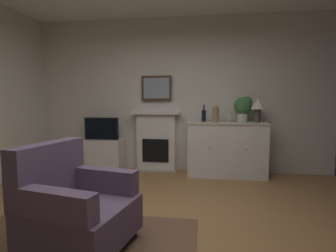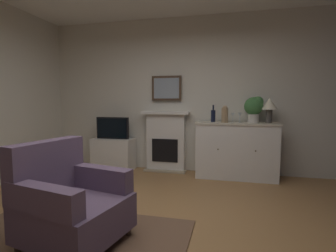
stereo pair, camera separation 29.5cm
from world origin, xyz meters
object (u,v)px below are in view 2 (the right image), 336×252
(tv_cabinet, at_px, (114,154))
(armchair, at_px, (70,202))
(fireplace_unit, at_px, (166,141))
(framed_picture, at_px, (166,88))
(table_lamp, at_px, (269,106))
(sideboard_cabinet, at_px, (236,150))
(wine_bottle, at_px, (213,116))
(potted_plant_small, at_px, (254,107))
(tv_set, at_px, (113,128))
(vase_decorative, at_px, (225,114))
(wine_glass_center, at_px, (240,115))
(wine_glass_left, at_px, (233,115))

(tv_cabinet, bearing_deg, armchair, -73.28)
(fireplace_unit, bearing_deg, framed_picture, 90.00)
(fireplace_unit, height_order, table_lamp, table_lamp)
(tv_cabinet, bearing_deg, sideboard_cabinet, -0.39)
(tv_cabinet, bearing_deg, wine_bottle, 0.93)
(fireplace_unit, bearing_deg, sideboard_cabinet, -8.05)
(fireplace_unit, relative_size, potted_plant_small, 2.56)
(tv_set, bearing_deg, framed_picture, 13.31)
(table_lamp, height_order, tv_cabinet, table_lamp)
(tv_cabinet, distance_m, tv_set, 0.49)
(sideboard_cabinet, bearing_deg, armchair, -121.39)
(sideboard_cabinet, bearing_deg, potted_plant_small, 9.51)
(fireplace_unit, xyz_separation_m, potted_plant_small, (1.52, -0.13, 0.64))
(framed_picture, xyz_separation_m, sideboard_cabinet, (1.25, -0.22, -1.05))
(table_lamp, height_order, wine_bottle, table_lamp)
(framed_picture, relative_size, vase_decorative, 1.96)
(wine_glass_center, bearing_deg, tv_cabinet, -179.57)
(wine_glass_left, xyz_separation_m, potted_plant_small, (0.34, 0.07, 0.13))
(wine_glass_center, bearing_deg, potted_plant_small, 3.40)
(framed_picture, relative_size, wine_glass_center, 3.33)
(wine_glass_left, xyz_separation_m, vase_decorative, (-0.13, -0.03, 0.02))
(wine_glass_left, distance_m, tv_set, 2.18)
(vase_decorative, xyz_separation_m, tv_set, (-2.03, 0.04, -0.28))
(fireplace_unit, distance_m, tv_cabinet, 1.02)
(tv_cabinet, bearing_deg, vase_decorative, -1.83)
(wine_glass_left, bearing_deg, armchair, -120.49)
(sideboard_cabinet, relative_size, armchair, 1.41)
(sideboard_cabinet, distance_m, potted_plant_small, 0.77)
(sideboard_cabinet, height_order, armchair, sideboard_cabinet)
(wine_bottle, distance_m, wine_glass_left, 0.33)
(wine_glass_left, distance_m, vase_decorative, 0.13)
(wine_bottle, height_order, wine_glass_center, wine_bottle)
(tv_set, relative_size, armchair, 0.66)
(fireplace_unit, bearing_deg, armchair, -95.17)
(wine_glass_center, distance_m, potted_plant_small, 0.26)
(potted_plant_small, bearing_deg, table_lamp, -11.36)
(fireplace_unit, xyz_separation_m, wine_bottle, (0.86, -0.13, 0.49))
(wine_bottle, relative_size, tv_set, 0.47)
(table_lamp, height_order, wine_glass_center, table_lamp)
(wine_glass_left, distance_m, potted_plant_small, 0.37)
(fireplace_unit, relative_size, wine_bottle, 3.79)
(table_lamp, bearing_deg, wine_glass_left, -177.79)
(fireplace_unit, xyz_separation_m, tv_set, (-0.98, -0.19, 0.24))
(table_lamp, bearing_deg, wine_bottle, 177.10)
(fireplace_unit, bearing_deg, potted_plant_small, -4.95)
(table_lamp, relative_size, tv_cabinet, 0.53)
(sideboard_cabinet, height_order, vase_decorative, vase_decorative)
(fireplace_unit, distance_m, potted_plant_small, 1.66)
(framed_picture, bearing_deg, wine_bottle, -11.65)
(wine_glass_center, height_order, tv_cabinet, wine_glass_center)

